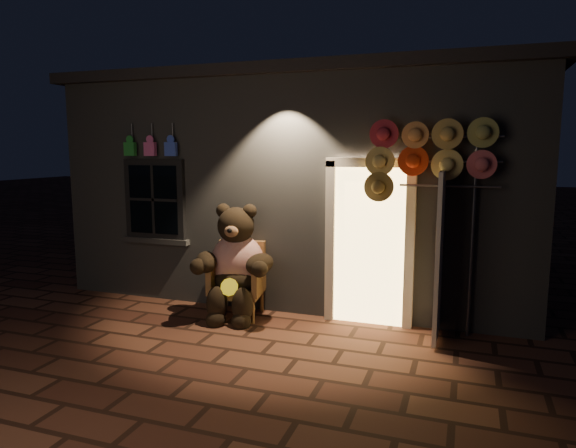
% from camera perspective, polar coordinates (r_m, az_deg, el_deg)
% --- Properties ---
extents(ground, '(60.00, 60.00, 0.00)m').
position_cam_1_polar(ground, '(6.16, -6.63, -13.65)').
color(ground, brown).
rests_on(ground, ground).
extents(shop_building, '(7.30, 5.95, 3.51)m').
position_cam_1_polar(shop_building, '(9.48, 3.84, 4.90)').
color(shop_building, slate).
rests_on(shop_building, ground).
extents(wicker_armchair, '(0.79, 0.73, 1.02)m').
position_cam_1_polar(wicker_armchair, '(7.22, -5.49, -6.10)').
color(wicker_armchair, olive).
rests_on(wicker_armchair, ground).
extents(teddy_bear, '(1.17, 0.99, 1.63)m').
position_cam_1_polar(teddy_bear, '(7.04, -5.87, -4.46)').
color(teddy_bear, '#AA2712').
rests_on(teddy_bear, ground).
extents(hat_rack, '(1.57, 0.22, 2.66)m').
position_cam_1_polar(hat_rack, '(6.42, 15.20, 7.36)').
color(hat_rack, '#59595E').
rests_on(hat_rack, ground).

